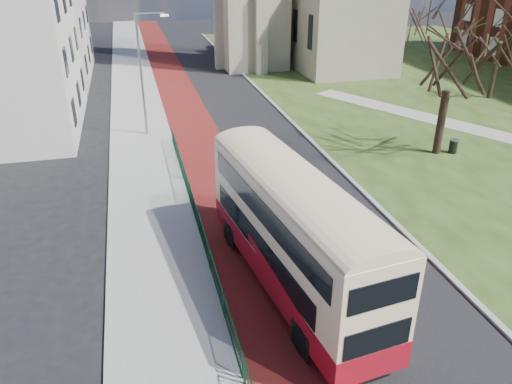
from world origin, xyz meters
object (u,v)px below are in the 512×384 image
object	(u,v)px
bus	(293,228)
litter_bin	(453,146)
streetlamp	(143,69)
winter_tree_far	(502,35)
winter_tree_near	(456,37)

from	to	relation	value
bus	litter_bin	bearing A→B (deg)	29.75
streetlamp	litter_bin	xyz separation A→B (m)	(18.39, -8.18, -4.11)
winter_tree_far	litter_bin	world-z (taller)	winter_tree_far
bus	litter_bin	world-z (taller)	bus
litter_bin	winter_tree_near	bearing A→B (deg)	166.41
streetlamp	litter_bin	distance (m)	20.55
streetlamp	winter_tree_far	world-z (taller)	streetlamp
bus	winter_tree_far	size ratio (longest dim) A/B	1.46
streetlamp	bus	distance (m)	19.46
bus	winter_tree_near	size ratio (longest dim) A/B	1.09
bus	litter_bin	size ratio (longest dim) A/B	12.71
litter_bin	winter_tree_far	bearing A→B (deg)	44.80
streetlamp	winter_tree_far	bearing A→B (deg)	4.91
winter_tree_near	winter_tree_far	bearing A→B (deg)	41.61
streetlamp	winter_tree_near	size ratio (longest dim) A/B	0.78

